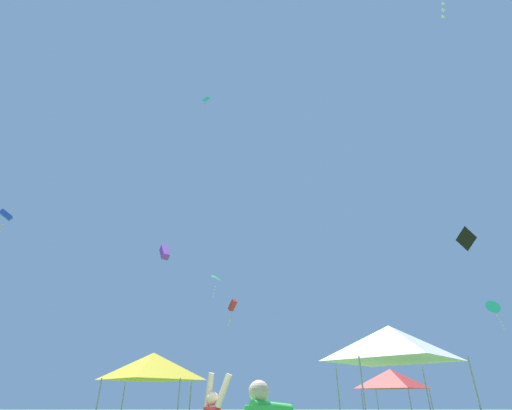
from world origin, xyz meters
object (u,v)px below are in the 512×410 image
Objects in this scene: canopy_tent_yellow at (152,366)px; kite_blue_box at (6,215)px; kite_cyan_delta at (494,307)px; kite_green_diamond at (217,279)px; canopy_tent_red at (391,379)px; kite_cyan_diamond at (206,100)px; kite_red_box at (232,306)px; kite_black_diamond at (466,239)px; canopy_tent_white at (391,343)px; kite_purple_box at (165,252)px.

kite_blue_box is (-13.73, 8.59, 10.35)m from canopy_tent_yellow.
kite_cyan_delta is 19.62m from kite_green_diamond.
kite_cyan_diamond reaches higher than canopy_tent_red.
kite_cyan_delta is 1.03× the size of kite_blue_box.
kite_cyan_delta reaches higher than canopy_tent_red.
kite_cyan_diamond is (-21.34, 1.07, 20.02)m from kite_cyan_delta.
kite_cyan_diamond reaches higher than canopy_tent_yellow.
kite_blue_box is (-16.10, -2.09, 5.79)m from kite_red_box.
kite_green_diamond is (1.06, 11.99, 6.86)m from canopy_tent_yellow.
kite_black_diamond reaches higher than canopy_tent_yellow.
canopy_tent_white is 2.11× the size of kite_red_box.
kite_red_box is at bearing -44.99° from kite_green_diamond.
kite_purple_box reaches higher than kite_black_diamond.
kite_green_diamond is at bearing 175.91° from kite_cyan_delta.
kite_cyan_delta is 1.53× the size of kite_purple_box.
kite_red_box is at bearing 77.45° from canopy_tent_yellow.
kite_cyan_diamond is at bearing 13.49° from kite_blue_box.
kite_green_diamond is (-7.30, 13.71, 6.25)m from canopy_tent_white.
kite_purple_box is (-5.28, 0.64, 4.12)m from kite_red_box.
canopy_tent_white is 14.32m from kite_red_box.
canopy_tent_yellow is 1.55× the size of kite_cyan_delta.
kite_black_diamond is (15.67, -3.01, 3.83)m from kite_red_box.
kite_green_diamond is 17.79m from kite_cyan_diamond.
kite_purple_box is 0.71× the size of kite_green_diamond.
kite_red_box is at bearing 179.77° from kite_cyan_delta.
canopy_tent_yellow is at bearing -156.80° from canopy_tent_red.
kite_blue_box reaches higher than canopy_tent_yellow.
kite_cyan_diamond reaches higher than kite_purple_box.
kite_cyan_delta is (12.12, 12.32, 3.91)m from canopy_tent_white.
kite_purple_box is at bearing 173.07° from kite_red_box.
kite_cyan_diamond is at bearing 162.90° from kite_red_box.
canopy_tent_red is 2.17× the size of kite_purple_box.
kite_purple_box is 15.99m from kite_cyan_diamond.
canopy_tent_yellow is (-8.36, 1.72, -0.61)m from canopy_tent_white.
kite_blue_box is (-31.78, 0.92, 1.96)m from kite_black_diamond.
kite_purple_box is at bearing -170.12° from kite_cyan_diamond.
canopy_tent_red is 17.39m from kite_purple_box.
kite_cyan_diamond is at bearing 124.57° from canopy_tent_white.
canopy_tent_red is 11.20m from kite_red_box.
kite_red_box is at bearing -6.93° from kite_purple_box.
kite_purple_box reaches higher than canopy_tent_white.
kite_blue_box is at bearing -176.63° from kite_cyan_delta.
kite_purple_box reaches higher than canopy_tent_red.
canopy_tent_yellow is 1.71× the size of kite_red_box.
kite_cyan_diamond reaches higher than kite_green_diamond.
kite_green_diamond is at bearing 165.72° from kite_black_diamond.
kite_black_diamond is 0.83× the size of kite_cyan_diamond.
kite_green_diamond is (3.96, 0.68, -1.83)m from kite_purple_box.
kite_blue_box reaches higher than canopy_tent_red.
canopy_tent_white is 16.74m from kite_green_diamond.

